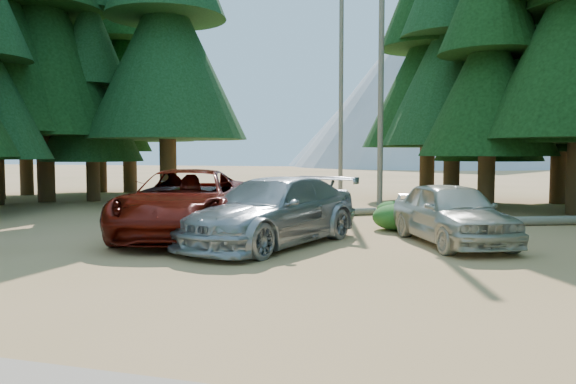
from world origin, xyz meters
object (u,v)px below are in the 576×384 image
(log_left, at_px, (328,213))
(log_mid, at_px, (462,221))
(red_pickup, at_px, (186,203))
(silver_minivan_center, at_px, (272,211))
(log_right, at_px, (528,221))
(silver_minivan_right, at_px, (452,213))

(log_left, bearing_deg, log_mid, -47.78)
(red_pickup, height_order, log_left, red_pickup)
(silver_minivan_center, xyz_separation_m, log_mid, (4.52, 5.24, -0.69))
(log_left, distance_m, log_mid, 4.61)
(red_pickup, bearing_deg, log_left, 50.07)
(log_mid, bearing_deg, red_pickup, -121.47)
(log_mid, distance_m, log_right, 1.97)
(log_mid, xyz_separation_m, log_right, (1.94, 0.35, 0.01))
(log_right, bearing_deg, log_mid, 166.14)
(red_pickup, relative_size, log_right, 1.44)
(log_left, bearing_deg, log_right, -40.66)
(log_mid, bearing_deg, silver_minivan_right, -68.68)
(log_left, height_order, log_right, log_right)
(red_pickup, xyz_separation_m, log_mid, (7.14, 4.56, -0.77))
(silver_minivan_center, xyz_separation_m, log_left, (0.05, 6.32, -0.69))
(red_pickup, bearing_deg, log_mid, 17.91)
(red_pickup, xyz_separation_m, silver_minivan_right, (6.83, 0.68, -0.13))
(silver_minivan_right, relative_size, log_left, 1.23)
(log_left, height_order, log_mid, same)
(silver_minivan_right, height_order, log_mid, silver_minivan_right)
(red_pickup, bearing_deg, log_right, 13.77)
(silver_minivan_center, height_order, log_mid, silver_minivan_center)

